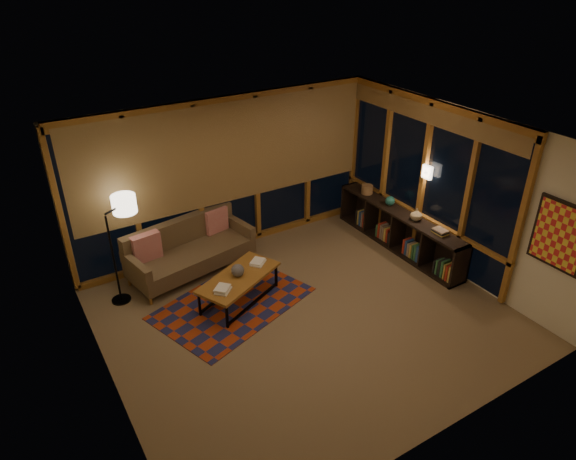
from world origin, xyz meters
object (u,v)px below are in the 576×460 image
coffee_table (239,289)px  floor_lamp (113,255)px  sofa (191,250)px  bookshelf (399,230)px

coffee_table → floor_lamp: 1.91m
sofa → floor_lamp: 1.32m
coffee_table → floor_lamp: floor_lamp is taller
bookshelf → floor_lamp: bearing=167.9°
sofa → bookshelf: (3.43, -1.19, -0.06)m
floor_lamp → bookshelf: floor_lamp is taller
bookshelf → sofa: bearing=161.0°
coffee_table → floor_lamp: bearing=122.8°
sofa → coffee_table: size_ratio=1.53×
coffee_table → floor_lamp: (-1.54, 0.96, 0.59)m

